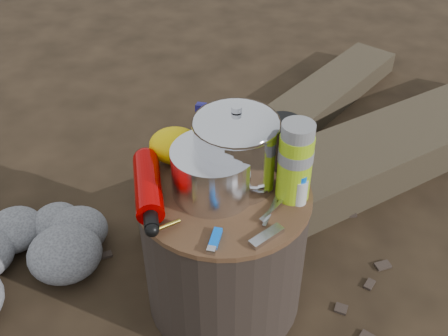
# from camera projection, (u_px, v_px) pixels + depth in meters

# --- Properties ---
(ground) EXTENTS (60.00, 60.00, 0.00)m
(ground) POSITION_uv_depth(u_px,v_px,m) (224.00, 296.00, 1.59)
(ground) COLOR black
(ground) RESTS_ON ground
(stump) EXTENTS (0.44, 0.44, 0.40)m
(stump) POSITION_uv_depth(u_px,v_px,m) (224.00, 248.00, 1.46)
(stump) COLOR black
(stump) RESTS_ON ground
(rock_ring) EXTENTS (0.39, 0.85, 0.17)m
(rock_ring) POSITION_uv_depth(u_px,v_px,m) (4.00, 306.00, 1.46)
(rock_ring) COLOR #5B5B60
(rock_ring) RESTS_ON ground
(log_main) EXTENTS (1.64, 1.28, 0.15)m
(log_main) POSITION_uv_depth(u_px,v_px,m) (375.00, 156.00, 2.00)
(log_main) COLOR #352C1F
(log_main) RESTS_ON ground
(log_small) EXTENTS (0.82, 1.04, 0.09)m
(log_small) POSITION_uv_depth(u_px,v_px,m) (316.00, 101.00, 2.37)
(log_small) COLOR #352C1F
(log_small) RESTS_ON ground
(foil_windscreen) EXTENTS (0.21, 0.21, 0.13)m
(foil_windscreen) POSITION_uv_depth(u_px,v_px,m) (213.00, 171.00, 1.30)
(foil_windscreen) COLOR silver
(foil_windscreen) RESTS_ON stump
(camping_pot) EXTENTS (0.21, 0.21, 0.21)m
(camping_pot) POSITION_uv_depth(u_px,v_px,m) (236.00, 147.00, 1.31)
(camping_pot) COLOR silver
(camping_pot) RESTS_ON stump
(fuel_bottle) EXTENTS (0.13, 0.28, 0.07)m
(fuel_bottle) POSITION_uv_depth(u_px,v_px,m) (148.00, 186.00, 1.31)
(fuel_bottle) COLOR #A40000
(fuel_bottle) RESTS_ON stump
(thermos) EXTENTS (0.08, 0.08, 0.21)m
(thermos) POSITION_uv_depth(u_px,v_px,m) (295.00, 162.00, 1.27)
(thermos) COLOR #94BE15
(thermos) RESTS_ON stump
(travel_mug) EXTENTS (0.09, 0.09, 0.14)m
(travel_mug) POSITION_uv_depth(u_px,v_px,m) (282.00, 144.00, 1.38)
(travel_mug) COLOR black
(travel_mug) RESTS_ON stump
(stuff_sack) EXTENTS (0.14, 0.11, 0.09)m
(stuff_sack) POSITION_uv_depth(u_px,v_px,m) (175.00, 146.00, 1.42)
(stuff_sack) COLOR yellow
(stuff_sack) RESTS_ON stump
(food_pouch) EXTENTS (0.11, 0.04, 0.14)m
(food_pouch) POSITION_uv_depth(u_px,v_px,m) (216.00, 130.00, 1.43)
(food_pouch) COLOR #130F58
(food_pouch) RESTS_ON stump
(lighter) EXTENTS (0.03, 0.08, 0.01)m
(lighter) POSITION_uv_depth(u_px,v_px,m) (215.00, 238.00, 1.20)
(lighter) COLOR blue
(lighter) RESTS_ON stump
(multitool) EXTENTS (0.08, 0.08, 0.01)m
(multitool) POSITION_uv_depth(u_px,v_px,m) (267.00, 236.00, 1.21)
(multitool) COLOR #BBBBC1
(multitool) RESTS_ON stump
(pot_grabber) EXTENTS (0.08, 0.13, 0.01)m
(pot_grabber) POSITION_uv_depth(u_px,v_px,m) (271.00, 209.00, 1.28)
(pot_grabber) COLOR #BBBBC1
(pot_grabber) RESTS_ON stump
(squeeze_bottle) EXTENTS (0.04, 0.04, 0.09)m
(squeeze_bottle) POSITION_uv_depth(u_px,v_px,m) (300.00, 188.00, 1.28)
(squeeze_bottle) COLOR silver
(squeeze_bottle) RESTS_ON stump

